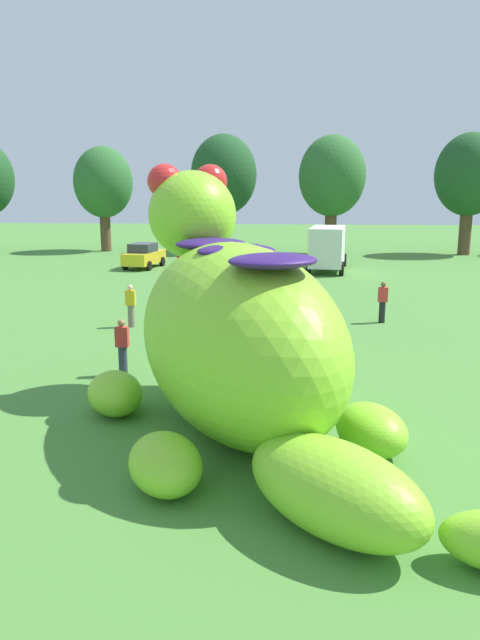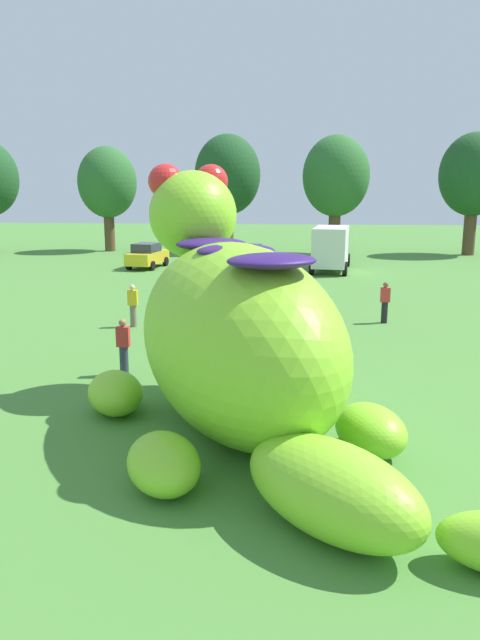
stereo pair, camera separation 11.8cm
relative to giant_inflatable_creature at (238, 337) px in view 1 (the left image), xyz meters
The scene contains 14 objects.
ground_plane 2.28m from the giant_inflatable_creature, 41.35° to the right, with size 160.00×160.00×0.00m, color #4C8438.
giant_inflatable_creature is the anchor object (origin of this frame).
car_yellow 29.53m from the giant_inflatable_creature, 107.43° to the left, with size 2.41×4.31×1.72m.
car_red 28.59m from the giant_inflatable_creature, 100.21° to the left, with size 2.31×4.28×1.72m.
car_black 27.79m from the giant_inflatable_creature, 93.61° to the left, with size 2.44×4.32×1.72m.
box_truck 28.10m from the giant_inflatable_creature, 82.18° to the left, with size 3.08×6.62×2.95m.
tree_left 41.95m from the giant_inflatable_creature, 110.73° to the left, with size 5.03×5.03×8.93m.
tree_mid_left 39.46m from the giant_inflatable_creature, 96.36° to the left, with size 5.56×5.56×9.86m.
tree_centre_left 38.50m from the giant_inflatable_creature, 83.01° to the left, with size 5.44×5.44×9.66m.
tree_centre 41.82m from the giant_inflatable_creature, 67.75° to the left, with size 5.54×5.54×9.83m.
spectator_near_inflatable 12.91m from the giant_inflatable_creature, 66.91° to the left, with size 0.38×0.26×1.71m.
spectator_mid_field 11.54m from the giant_inflatable_creature, 116.55° to the left, with size 0.38×0.26×1.71m.
spectator_by_cars 8.87m from the giant_inflatable_creature, 90.95° to the left, with size 0.38×0.26×1.71m.
spectator_wandering 5.62m from the giant_inflatable_creature, 133.44° to the left, with size 0.38×0.26×1.71m.
Camera 1 is at (0.71, -12.62, 5.49)m, focal length 33.79 mm.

